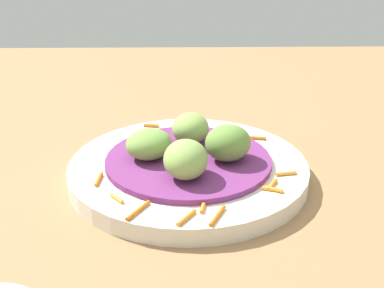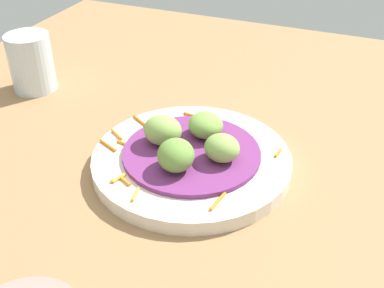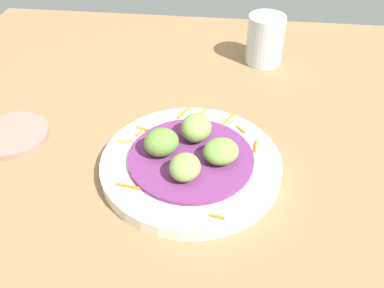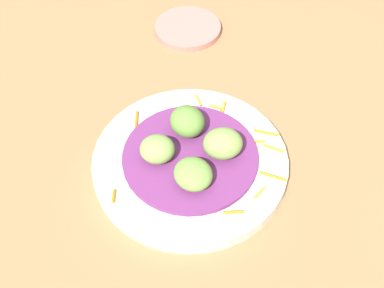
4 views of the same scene
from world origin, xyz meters
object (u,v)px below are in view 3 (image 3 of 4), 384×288
guac_scoop_right (185,167)px  main_plate (191,165)px  guac_scoop_center (161,142)px  guac_scoop_back (221,151)px  water_glass (265,40)px  side_plate_small (13,135)px  guac_scoop_left (196,128)px

guac_scoop_right → main_plate: bearing=-94.1°
guac_scoop_center → guac_scoop_right: (-3.95, 4.55, -0.22)cm
guac_scoop_back → guac_scoop_center: bearing=-4.1°
guac_scoop_center → water_glass: (-15.07, -33.33, 0.27)cm
guac_scoop_back → side_plate_small: bearing=-7.8°
guac_scoop_center → side_plate_small: guac_scoop_center is taller
side_plate_small → guac_scoop_back: bearing=172.2°
main_plate → guac_scoop_back: (-4.25, 0.30, 3.24)cm
guac_scoop_left → guac_scoop_right: bearing=85.9°
water_glass → guac_scoop_back: bearing=79.0°
guac_scoop_back → guac_scoop_right: bearing=40.9°
guac_scoop_left → guac_scoop_right: 8.52cm
guac_scoop_center → water_glass: size_ratio=0.52×
guac_scoop_right → guac_scoop_left: bearing=-94.1°
main_plate → guac_scoop_left: 5.57cm
main_plate → guac_scoop_center: guac_scoop_center is taller
guac_scoop_center → side_plate_small: size_ratio=0.44×
side_plate_small → water_glass: 49.79cm
water_glass → side_plate_small: bearing=36.3°
guac_scoop_right → side_plate_small: bearing=-16.4°
main_plate → side_plate_small: main_plate is taller
guac_scoop_left → water_glass: 31.20cm
guac_scoop_left → guac_scoop_center: (4.55, 3.95, 0.00)cm
guac_scoop_back → water_glass: water_glass is taller
guac_scoop_right → water_glass: 39.48cm
main_plate → water_glass: water_glass is taller
guac_scoop_left → guac_scoop_right: guac_scoop_left is taller
side_plate_small → guac_scoop_right: bearing=163.6°
side_plate_small → water_glass: size_ratio=1.18×
guac_scoop_back → water_glass: (-6.57, -33.93, 0.62)cm
guac_scoop_left → guac_scoop_back: (-3.95, 4.55, -0.35)cm
guac_scoop_left → guac_scoop_back: guac_scoop_left is taller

